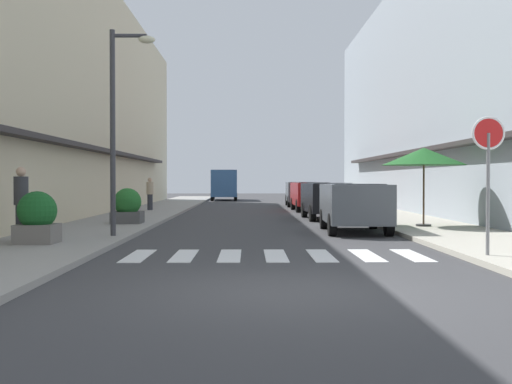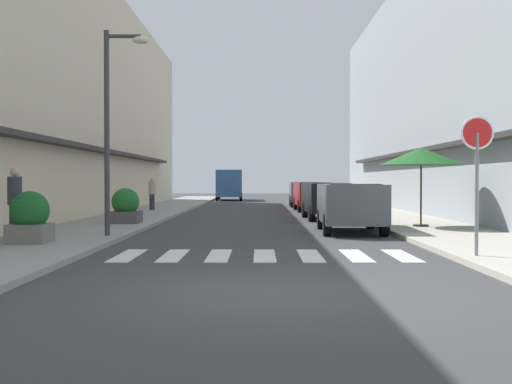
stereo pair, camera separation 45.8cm
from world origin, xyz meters
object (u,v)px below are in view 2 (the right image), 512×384
(parked_car_near, at_px, (350,202))
(parked_car_mid, at_px, (328,197))
(parked_car_distant, at_px, (305,191))
(pedestrian_walking_near, at_px, (15,201))
(parked_car_far, at_px, (313,193))
(round_street_sign, at_px, (477,149))
(cafe_umbrella, at_px, (421,157))
(delivery_van, at_px, (229,182))
(street_lamp, at_px, (114,110))
(planter_midblock, at_px, (125,207))
(planter_corner, at_px, (30,218))
(pedestrian_walking_far, at_px, (152,193))

(parked_car_near, bearing_deg, parked_car_mid, 90.00)
(parked_car_distant, distance_m, pedestrian_walking_near, 24.06)
(parked_car_far, xyz_separation_m, round_street_sign, (1.45, -19.64, 1.26))
(parked_car_mid, relative_size, round_street_sign, 1.53)
(parked_car_mid, xyz_separation_m, parked_car_distant, (0.00, 12.54, 0.00))
(parked_car_distant, bearing_deg, cafe_umbrella, -82.49)
(delivery_van, distance_m, street_lamp, 32.61)
(planter_midblock, bearing_deg, parked_car_near, -18.14)
(planter_corner, bearing_deg, round_street_sign, -14.20)
(parked_car_distant, bearing_deg, parked_car_far, -90.00)
(planter_corner, bearing_deg, parked_car_far, 64.89)
(planter_corner, bearing_deg, parked_car_near, 28.05)
(parked_car_distant, relative_size, planter_corner, 3.60)
(parked_car_distant, xyz_separation_m, round_street_sign, (1.45, -25.45, 1.26))
(parked_car_distant, distance_m, planter_midblock, 17.90)
(parked_car_far, height_order, round_street_sign, round_street_sign)
(delivery_van, height_order, street_lamp, street_lamp)
(delivery_van, xyz_separation_m, pedestrian_walking_far, (-2.90, -18.40, -0.46))
(parked_car_far, bearing_deg, parked_car_mid, -90.00)
(parked_car_near, xyz_separation_m, round_street_sign, (1.45, -6.71, 1.26))
(parked_car_near, xyz_separation_m, delivery_van, (-5.11, 30.15, 0.49))
(delivery_van, relative_size, cafe_umbrella, 2.07)
(pedestrian_walking_near, bearing_deg, planter_corner, -91.02)
(delivery_van, relative_size, round_street_sign, 2.03)
(street_lamp, bearing_deg, cafe_umbrella, 20.11)
(cafe_umbrella, distance_m, planter_corner, 11.76)
(parked_car_distant, bearing_deg, parked_car_mid, -90.00)
(cafe_umbrella, relative_size, planter_midblock, 2.22)
(planter_midblock, bearing_deg, cafe_umbrella, -8.80)
(pedestrian_walking_far, bearing_deg, planter_midblock, -176.98)
(parked_car_near, xyz_separation_m, pedestrian_walking_near, (-8.66, -3.71, 0.14))
(delivery_van, height_order, cafe_umbrella, cafe_umbrella)
(parked_car_far, distance_m, delivery_van, 17.97)
(parked_car_mid, height_order, planter_corner, parked_car_mid)
(parked_car_distant, bearing_deg, round_street_sign, -86.73)
(parked_car_distant, relative_size, street_lamp, 0.80)
(cafe_umbrella, bearing_deg, pedestrian_walking_near, -157.29)
(street_lamp, bearing_deg, parked_car_distant, 72.73)
(parked_car_far, height_order, cafe_umbrella, cafe_umbrella)
(street_lamp, xyz_separation_m, planter_midblock, (-0.73, 4.76, -2.74))
(parked_car_distant, height_order, round_street_sign, round_street_sign)
(pedestrian_walking_near, bearing_deg, delivery_van, 38.49)
(parked_car_far, distance_m, cafe_umbrella, 12.34)
(parked_car_far, height_order, pedestrian_walking_far, pedestrian_walking_far)
(parked_car_far, relative_size, planter_corner, 3.53)
(delivery_van, bearing_deg, planter_corner, -94.93)
(parked_car_near, xyz_separation_m, cafe_umbrella, (2.35, 0.90, 1.40))
(delivery_van, bearing_deg, pedestrian_walking_near, -95.99)
(pedestrian_walking_near, height_order, pedestrian_walking_far, pedestrian_walking_near)
(street_lamp, bearing_deg, parked_car_mid, 52.55)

